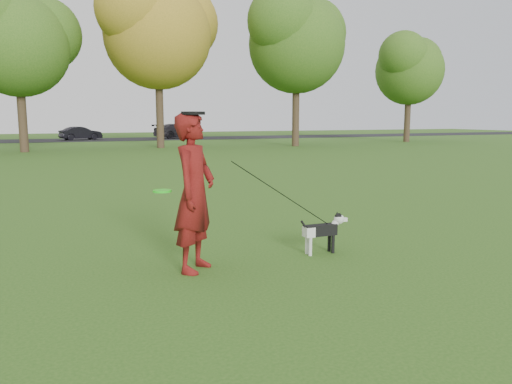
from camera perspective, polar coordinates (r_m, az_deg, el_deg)
name	(u,v)px	position (r m, az deg, el deg)	size (l,w,h in m)	color
ground	(262,269)	(6.68, 0.66, -8.79)	(120.00, 120.00, 0.00)	#285116
road	(84,140)	(45.99, -19.10, 5.65)	(120.00, 7.00, 0.02)	black
man	(195,193)	(6.46, -7.04, -0.09)	(0.75, 0.49, 2.06)	#59100C
dog	(324,229)	(7.41, 7.76, -4.19)	(0.79, 0.16, 0.60)	black
car_mid	(81,133)	(45.96, -19.41, 6.35)	(1.20, 3.45, 1.14)	black
car_right	(178,131)	(47.15, -8.91, 6.90)	(1.87, 4.60, 1.34)	black
man_held_items	(282,195)	(6.91, 3.04, -0.29)	(2.64, 0.38, 1.66)	#22DF1C
tree_row	(65,22)	(32.42, -20.97, 17.65)	(51.74, 8.86, 12.01)	#38281C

